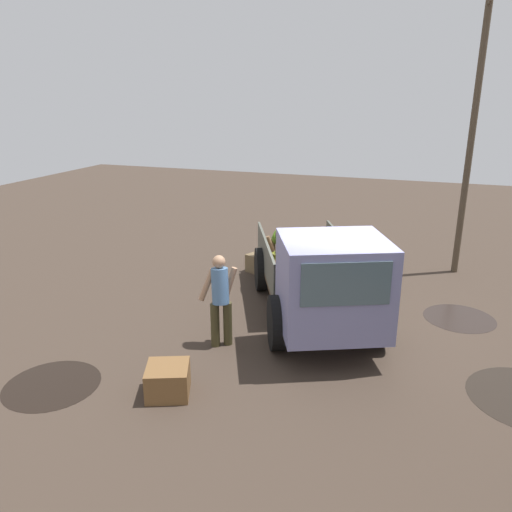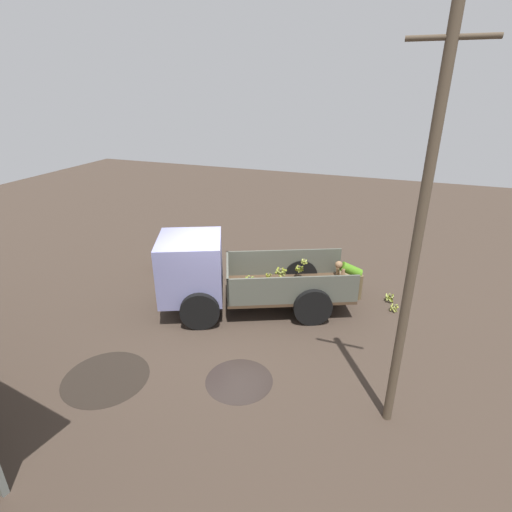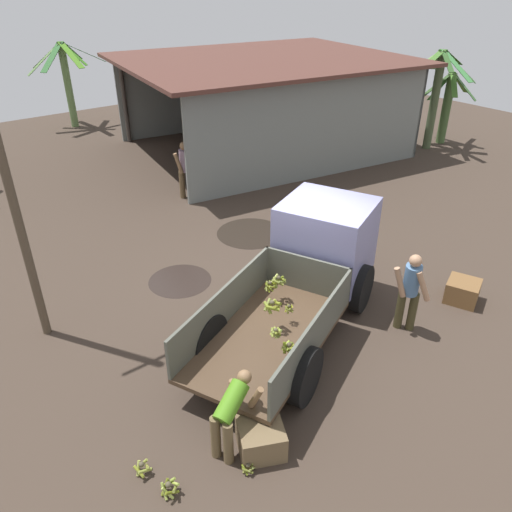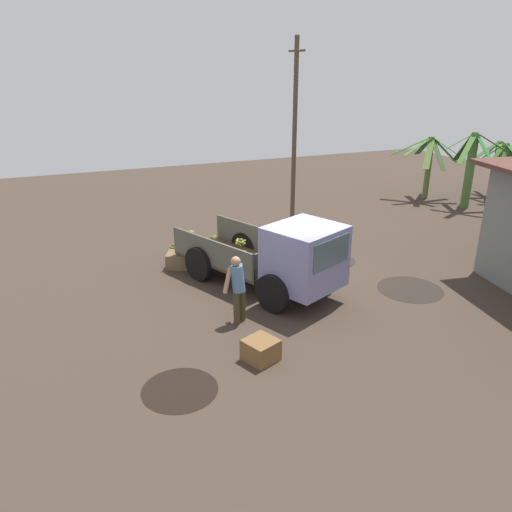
{
  "view_description": "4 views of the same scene",
  "coord_description": "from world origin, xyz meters",
  "px_view_note": "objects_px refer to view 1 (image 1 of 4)",
  "views": [
    {
      "loc": [
        8.12,
        1.28,
        4.19
      ],
      "look_at": [
        -0.16,
        -1.62,
        1.31
      ],
      "focal_mm": 35.0,
      "sensor_mm": 36.0,
      "label": 1
    },
    {
      "loc": [
        -4.06,
        7.92,
        5.47
      ],
      "look_at": [
        -0.92,
        -0.63,
        1.51
      ],
      "focal_mm": 28.0,
      "sensor_mm": 36.0,
      "label": 2
    },
    {
      "loc": [
        -5.77,
        -6.08,
        5.86
      ],
      "look_at": [
        -1.26,
        -0.21,
        1.57
      ],
      "focal_mm": 35.0,
      "sensor_mm": 36.0,
      "label": 3
    },
    {
      "loc": [
        10.6,
        -5.34,
        5.64
      ],
      "look_at": [
        -0.09,
        -1.03,
        1.15
      ],
      "focal_mm": 35.0,
      "sensor_mm": 36.0,
      "label": 4
    }
  ],
  "objects_px": {
    "person_foreground_visitor": "(220,296)",
    "banana_bunch_on_ground_0": "(303,252)",
    "person_worker_loading": "(278,243)",
    "utility_pole": "(472,134)",
    "banana_bunch_on_ground_1": "(284,251)",
    "wooden_crate_1": "(168,380)",
    "cargo_truck": "(325,283)",
    "banana_bunch_on_ground_2": "(260,263)",
    "wooden_crate_0": "(263,263)"
  },
  "relations": [
    {
      "from": "banana_bunch_on_ground_2",
      "to": "person_foreground_visitor",
      "type": "bearing_deg",
      "value": 9.43
    },
    {
      "from": "person_foreground_visitor",
      "to": "banana_bunch_on_ground_0",
      "type": "bearing_deg",
      "value": -36.84
    },
    {
      "from": "utility_pole",
      "to": "banana_bunch_on_ground_1",
      "type": "distance_m",
      "value": 5.35
    },
    {
      "from": "person_foreground_visitor",
      "to": "banana_bunch_on_ground_2",
      "type": "height_order",
      "value": "person_foreground_visitor"
    },
    {
      "from": "utility_pole",
      "to": "wooden_crate_0",
      "type": "relative_size",
      "value": 10.37
    },
    {
      "from": "person_worker_loading",
      "to": "banana_bunch_on_ground_0",
      "type": "relative_size",
      "value": 4.88
    },
    {
      "from": "person_worker_loading",
      "to": "banana_bunch_on_ground_1",
      "type": "xyz_separation_m",
      "value": [
        -1.06,
        -0.13,
        -0.55
      ]
    },
    {
      "from": "person_foreground_visitor",
      "to": "banana_bunch_on_ground_0",
      "type": "height_order",
      "value": "person_foreground_visitor"
    },
    {
      "from": "person_foreground_visitor",
      "to": "wooden_crate_1",
      "type": "bearing_deg",
      "value": 140.57
    },
    {
      "from": "utility_pole",
      "to": "wooden_crate_1",
      "type": "bearing_deg",
      "value": -30.26
    },
    {
      "from": "banana_bunch_on_ground_0",
      "to": "banana_bunch_on_ground_1",
      "type": "relative_size",
      "value": 0.82
    },
    {
      "from": "person_worker_loading",
      "to": "utility_pole",
      "type": "bearing_deg",
      "value": 84.35
    },
    {
      "from": "banana_bunch_on_ground_2",
      "to": "banana_bunch_on_ground_1",
      "type": "bearing_deg",
      "value": 161.0
    },
    {
      "from": "wooden_crate_1",
      "to": "banana_bunch_on_ground_1",
      "type": "bearing_deg",
      "value": -178.14
    },
    {
      "from": "cargo_truck",
      "to": "person_foreground_visitor",
      "type": "relative_size",
      "value": 3.17
    },
    {
      "from": "person_foreground_visitor",
      "to": "banana_bunch_on_ground_1",
      "type": "relative_size",
      "value": 5.86
    },
    {
      "from": "cargo_truck",
      "to": "banana_bunch_on_ground_2",
      "type": "height_order",
      "value": "cargo_truck"
    },
    {
      "from": "banana_bunch_on_ground_0",
      "to": "wooden_crate_1",
      "type": "height_order",
      "value": "wooden_crate_1"
    },
    {
      "from": "person_worker_loading",
      "to": "banana_bunch_on_ground_2",
      "type": "relative_size",
      "value": 5.46
    },
    {
      "from": "banana_bunch_on_ground_1",
      "to": "banana_bunch_on_ground_2",
      "type": "distance_m",
      "value": 1.05
    },
    {
      "from": "cargo_truck",
      "to": "banana_bunch_on_ground_1",
      "type": "relative_size",
      "value": 18.55
    },
    {
      "from": "cargo_truck",
      "to": "banana_bunch_on_ground_0",
      "type": "xyz_separation_m",
      "value": [
        -4.45,
        -1.48,
        -0.93
      ]
    },
    {
      "from": "banana_bunch_on_ground_1",
      "to": "wooden_crate_1",
      "type": "xyz_separation_m",
      "value": [
        6.8,
        0.22,
        0.09
      ]
    },
    {
      "from": "wooden_crate_1",
      "to": "cargo_truck",
      "type": "bearing_deg",
      "value": 144.87
    },
    {
      "from": "person_foreground_visitor",
      "to": "wooden_crate_0",
      "type": "height_order",
      "value": "person_foreground_visitor"
    },
    {
      "from": "utility_pole",
      "to": "banana_bunch_on_ground_2",
      "type": "bearing_deg",
      "value": -75.64
    },
    {
      "from": "cargo_truck",
      "to": "utility_pole",
      "type": "relative_size",
      "value": 0.8
    },
    {
      "from": "person_foreground_visitor",
      "to": "banana_bunch_on_ground_1",
      "type": "distance_m",
      "value": 5.19
    },
    {
      "from": "wooden_crate_0",
      "to": "wooden_crate_1",
      "type": "distance_m",
      "value": 5.46
    },
    {
      "from": "banana_bunch_on_ground_1",
      "to": "banana_bunch_on_ground_2",
      "type": "xyz_separation_m",
      "value": [
        1.0,
        -0.34,
        -0.04
      ]
    },
    {
      "from": "cargo_truck",
      "to": "person_worker_loading",
      "type": "relative_size",
      "value": 4.63
    },
    {
      "from": "person_foreground_visitor",
      "to": "banana_bunch_on_ground_2",
      "type": "relative_size",
      "value": 7.99
    },
    {
      "from": "banana_bunch_on_ground_0",
      "to": "wooden_crate_0",
      "type": "height_order",
      "value": "wooden_crate_0"
    },
    {
      "from": "cargo_truck",
      "to": "banana_bunch_on_ground_2",
      "type": "distance_m",
      "value": 4.16
    },
    {
      "from": "banana_bunch_on_ground_2",
      "to": "wooden_crate_0",
      "type": "distance_m",
      "value": 0.43
    },
    {
      "from": "person_foreground_visitor",
      "to": "cargo_truck",
      "type": "bearing_deg",
      "value": -98.7
    },
    {
      "from": "wooden_crate_0",
      "to": "wooden_crate_1",
      "type": "height_order",
      "value": "wooden_crate_1"
    },
    {
      "from": "person_foreground_visitor",
      "to": "person_worker_loading",
      "type": "relative_size",
      "value": 1.46
    },
    {
      "from": "cargo_truck",
      "to": "wooden_crate_0",
      "type": "relative_size",
      "value": 8.25
    },
    {
      "from": "person_worker_loading",
      "to": "banana_bunch_on_ground_1",
      "type": "distance_m",
      "value": 1.2
    },
    {
      "from": "person_foreground_visitor",
      "to": "banana_bunch_on_ground_0",
      "type": "xyz_separation_m",
      "value": [
        -5.26,
        0.15,
        -0.78
      ]
    },
    {
      "from": "person_foreground_visitor",
      "to": "wooden_crate_1",
      "type": "distance_m",
      "value": 1.81
    },
    {
      "from": "banana_bunch_on_ground_2",
      "to": "wooden_crate_1",
      "type": "relative_size",
      "value": 0.33
    },
    {
      "from": "banana_bunch_on_ground_1",
      "to": "wooden_crate_0",
      "type": "distance_m",
      "value": 1.37
    },
    {
      "from": "person_foreground_visitor",
      "to": "person_worker_loading",
      "type": "xyz_separation_m",
      "value": [
        -4.06,
        -0.21,
        -0.22
      ]
    },
    {
      "from": "utility_pole",
      "to": "person_foreground_visitor",
      "type": "distance_m",
      "value": 7.05
    },
    {
      "from": "banana_bunch_on_ground_2",
      "to": "wooden_crate_1",
      "type": "bearing_deg",
      "value": 5.55
    },
    {
      "from": "wooden_crate_0",
      "to": "banana_bunch_on_ground_0",
      "type": "bearing_deg",
      "value": 156.64
    },
    {
      "from": "banana_bunch_on_ground_2",
      "to": "person_worker_loading",
      "type": "bearing_deg",
      "value": 81.94
    },
    {
      "from": "utility_pole",
      "to": "banana_bunch_on_ground_1",
      "type": "xyz_separation_m",
      "value": [
        0.19,
        -4.3,
        -3.17
      ]
    }
  ]
}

